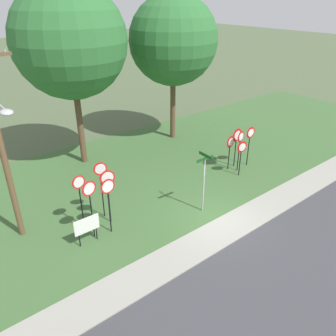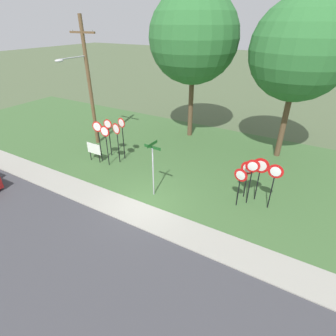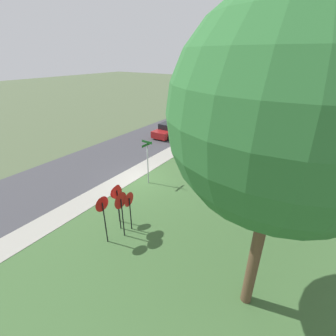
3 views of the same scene
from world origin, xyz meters
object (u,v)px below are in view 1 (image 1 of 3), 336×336
Objects in this scene: yield_sign_far_right at (250,137)px; stop_sign_near_right at (101,179)px; oak_tree_left at (70,41)px; yield_sign_near_left at (242,151)px; yield_sign_near_right at (237,139)px; stop_sign_far_right at (90,198)px; stop_sign_far_center at (80,191)px; yield_sign_center at (230,145)px; yield_sign_far_left at (240,142)px; notice_board at (87,226)px; utility_pole at (0,137)px; stop_sign_near_left at (108,195)px; street_name_post at (204,178)px; stop_sign_far_left at (108,185)px; oak_tree_right at (173,40)px.

stop_sign_near_right is at bearing 177.80° from yield_sign_far_right.
stop_sign_near_right is 8.04m from oak_tree_left.
stop_sign_near_right is 1.34× the size of yield_sign_near_left.
yield_sign_near_right is at bearing 65.58° from yield_sign_near_left.
oak_tree_left reaches higher than stop_sign_far_right.
yield_sign_near_right is at bearing -7.56° from stop_sign_far_center.
yield_sign_center is (0.11, 0.93, -0.00)m from yield_sign_near_left.
yield_sign_far_left reaches higher than yield_sign_near_left.
stop_sign_near_right reaches higher than notice_board.
stop_sign_far_right is at bearing -178.91° from yield_sign_near_right.
yield_sign_near_left is (9.08, -0.21, -0.42)m from stop_sign_far_right.
yield_sign_near_right is 10.21m from notice_board.
yield_sign_far_right is at bearing -8.57° from stop_sign_far_right.
utility_pole is (-2.36, 1.00, 2.74)m from stop_sign_far_center.
oak_tree_left is at bearing 133.99° from yield_sign_near_right.
stop_sign_near_left is 1.35m from stop_sign_far_center.
stop_sign_near_right is at bearing 149.94° from street_name_post.
yield_sign_far_left is 0.83× the size of street_name_post.
stop_sign_far_right is at bearing 166.06° from street_name_post.
utility_pole reaches higher than stop_sign_near_right.
stop_sign_far_left is at bearing -78.19° from stop_sign_near_right.
yield_sign_center is (8.10, 0.24, -0.38)m from stop_sign_far_left.
utility_pole is at bearing 142.69° from stop_sign_near_left.
notice_board is 0.13× the size of oak_tree_right.
stop_sign_far_right is 0.91× the size of street_name_post.
yield_sign_far_right is 0.26× the size of oak_tree_right.
oak_tree_right is at bearing 34.39° from notice_board.
yield_sign_near_left is at bearing 19.16° from street_name_post.
stop_sign_far_center is 9.21m from yield_sign_center.
stop_sign_near_right is at bearing 174.82° from yield_sign_near_right.
street_name_post is at bearing -76.60° from oak_tree_left.
yield_sign_center is at bearing 12.68° from stop_sign_far_left.
utility_pole is at bearing 167.05° from yield_sign_center.
yield_sign_near_left is (8.34, -0.05, -0.35)m from stop_sign_near_left.
yield_sign_near_right is 12.49m from utility_pole.
yield_sign_center is 4.73m from street_name_post.
stop_sign_far_center is 9.76m from yield_sign_near_right.
utility_pole is (-3.44, 0.93, 2.57)m from stop_sign_near_right.
utility_pole is 7.75m from oak_tree_left.
stop_sign_far_right is 0.27× the size of oak_tree_left.
oak_tree_left is (2.97, 6.99, 5.08)m from stop_sign_far_right.
stop_sign_far_right is at bearing -176.15° from yield_sign_far_right.
stop_sign_far_right reaches higher than yield_sign_center.
oak_tree_right reaches higher than notice_board.
yield_sign_near_left is 1.68× the size of notice_board.
stop_sign_near_left is 1.25× the size of yield_sign_near_left.
oak_tree_right is (10.16, 6.87, 5.77)m from notice_board.
street_name_post reaches higher than yield_sign_far_right.
oak_tree_left is at bearing 123.54° from yield_sign_far_left.
street_name_post is at bearing -158.47° from yield_sign_near_right.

